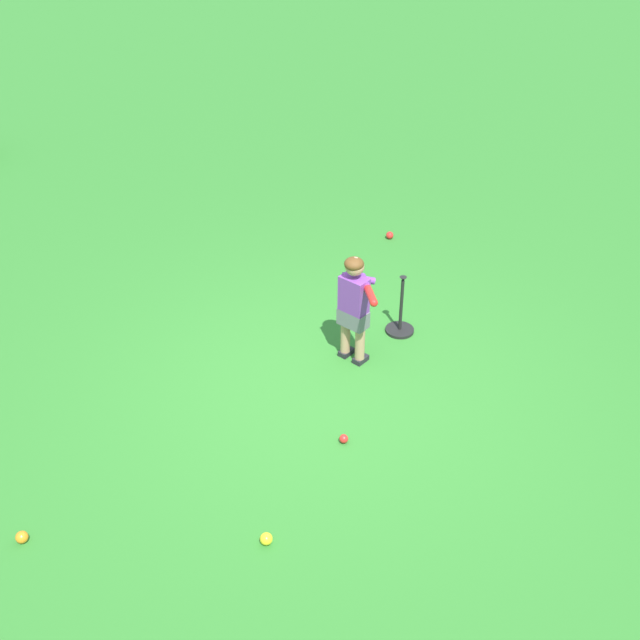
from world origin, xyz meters
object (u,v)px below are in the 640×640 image
object	(u,v)px
play_ball_midfield	(390,235)
batting_tee	(400,323)
play_ball_by_bucket	(22,537)
play_ball_near_batter	(344,439)
play_ball_center_lawn	(266,539)
child_batter	(355,300)

from	to	relation	value
play_ball_midfield	batting_tee	bearing A→B (deg)	174.81
play_ball_by_bucket	play_ball_midfield	bearing A→B (deg)	-36.83
play_ball_near_batter	play_ball_center_lawn	bearing A→B (deg)	147.24
play_ball_midfield	batting_tee	world-z (taller)	batting_tee
play_ball_near_batter	batting_tee	bearing A→B (deg)	-24.33
child_batter	play_ball_center_lawn	xyz separation A→B (m)	(-2.11, 0.83, -0.60)
play_ball_center_lawn	play_ball_midfield	world-z (taller)	play_ball_center_lawn
child_batter	batting_tee	distance (m)	0.85
child_batter	play_ball_near_batter	world-z (taller)	child_batter
play_ball_midfield	play_ball_near_batter	bearing A→B (deg)	165.87
child_batter	batting_tee	xyz separation A→B (m)	(0.42, -0.50, -0.55)
child_batter	play_ball_midfield	size ratio (longest dim) A/B	12.27
child_batter	play_ball_center_lawn	bearing A→B (deg)	158.41
child_batter	play_ball_by_bucket	world-z (taller)	child_batter
play_ball_near_batter	play_ball_midfield	distance (m)	3.55
play_ball_near_batter	batting_tee	world-z (taller)	batting_tee
play_ball_midfield	batting_tee	distance (m)	1.92
child_batter	play_ball_center_lawn	size ratio (longest dim) A/B	11.82
batting_tee	play_ball_near_batter	bearing A→B (deg)	155.67
batting_tee	child_batter	bearing A→B (deg)	130.09
play_ball_near_batter	batting_tee	size ratio (longest dim) A/B	0.12
child_batter	play_ball_near_batter	size ratio (longest dim) A/B	14.49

